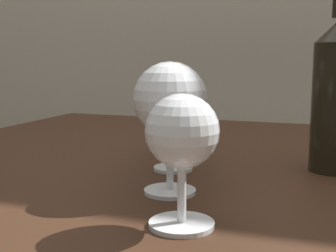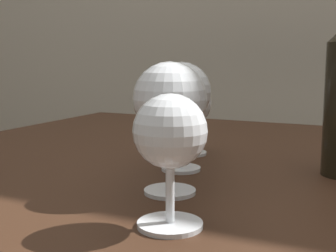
{
  "view_description": "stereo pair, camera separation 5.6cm",
  "coord_description": "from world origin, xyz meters",
  "px_view_note": "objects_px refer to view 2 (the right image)",
  "views": [
    {
      "loc": [
        0.18,
        -0.75,
        0.89
      ],
      "look_at": [
        -0.0,
        -0.23,
        0.81
      ],
      "focal_mm": 48.51,
      "sensor_mm": 36.0,
      "label": 1
    },
    {
      "loc": [
        0.23,
        -0.73,
        0.89
      ],
      "look_at": [
        -0.0,
        -0.23,
        0.81
      ],
      "focal_mm": 48.51,
      "sensor_mm": 36.0,
      "label": 2
    }
  ],
  "objects_px": {
    "wine_glass_pinot": "(168,101)",
    "wine_glass_rose": "(181,95)",
    "wine_glass_white": "(190,105)",
    "wine_glass_amber": "(170,136)"
  },
  "relations": [
    {
      "from": "wine_glass_amber",
      "to": "wine_glass_rose",
      "type": "bearing_deg",
      "value": 111.12
    },
    {
      "from": "wine_glass_amber",
      "to": "wine_glass_white",
      "type": "height_order",
      "value": "wine_glass_amber"
    },
    {
      "from": "wine_glass_amber",
      "to": "wine_glass_pinot",
      "type": "bearing_deg",
      "value": 116.44
    },
    {
      "from": "wine_glass_rose",
      "to": "wine_glass_white",
      "type": "relative_size",
      "value": 1.28
    },
    {
      "from": "wine_glass_white",
      "to": "wine_glass_pinot",
      "type": "bearing_deg",
      "value": -73.81
    },
    {
      "from": "wine_glass_pinot",
      "to": "wine_glass_rose",
      "type": "height_order",
      "value": "wine_glass_pinot"
    },
    {
      "from": "wine_glass_amber",
      "to": "wine_glass_white",
      "type": "distance_m",
      "value": 0.35
    },
    {
      "from": "wine_glass_amber",
      "to": "wine_glass_white",
      "type": "relative_size",
      "value": 1.05
    },
    {
      "from": "wine_glass_rose",
      "to": "wine_glass_white",
      "type": "xyz_separation_m",
      "value": [
        -0.03,
        0.11,
        -0.03
      ]
    },
    {
      "from": "wine_glass_rose",
      "to": "wine_glass_white",
      "type": "distance_m",
      "value": 0.12
    }
  ]
}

